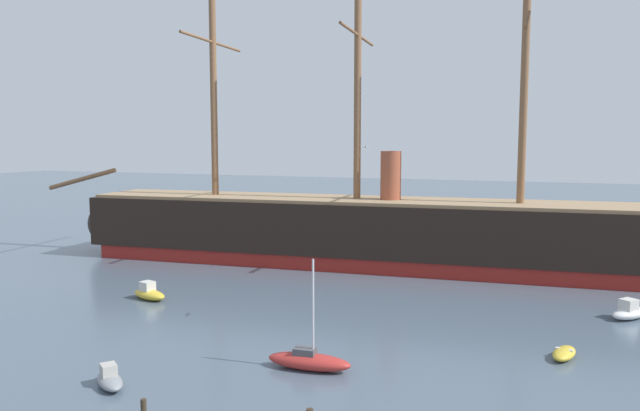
{
  "coord_description": "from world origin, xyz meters",
  "views": [
    {
      "loc": [
        15.15,
        -16.91,
        14.24
      ],
      "look_at": [
        -4.79,
        36.24,
        8.09
      ],
      "focal_mm": 34.66,
      "sensor_mm": 36.0,
      "label": 1
    }
  ],
  "objects": [
    {
      "name": "motorboat_mid_left",
      "position": [
        -18.0,
        28.08,
        0.56
      ],
      "size": [
        4.07,
        2.63,
        1.59
      ],
      "color": "gold",
      "rests_on": "ground"
    },
    {
      "name": "sailboat_near_centre",
      "position": [
        1.52,
        17.44,
        0.59
      ],
      "size": [
        5.43,
        1.88,
        6.98
      ],
      "color": "#B22D28",
      "rests_on": "ground"
    },
    {
      "name": "dinghy_mid_right",
      "position": [
        16.38,
        25.08,
        0.35
      ],
      "size": [
        1.97,
        3.14,
        0.69
      ],
      "color": "gold",
      "rests_on": "ground"
    },
    {
      "name": "tall_ship",
      "position": [
        -5.16,
        48.97,
        4.0
      ],
      "size": [
        76.28,
        17.58,
        36.67
      ],
      "color": "maroon",
      "rests_on": "ground"
    },
    {
      "name": "dinghy_far_left",
      "position": [
        -28.9,
        54.17,
        0.28
      ],
      "size": [
        2.6,
        1.92,
        0.56
      ],
      "color": "gold",
      "rests_on": "ground"
    },
    {
      "name": "motorboat_alongside_stern",
      "position": [
        21.43,
        36.49,
        0.57
      ],
      "size": [
        3.74,
        3.99,
        1.63
      ],
      "color": "silver",
      "rests_on": "ground"
    },
    {
      "name": "motorboat_foreground_left",
      "position": [
        -8.24,
        10.9,
        0.45
      ],
      "size": [
        3.21,
        2.92,
        1.29
      ],
      "color": "gray",
      "rests_on": "ground"
    },
    {
      "name": "motorboat_distant_centre",
      "position": [
        0.08,
        62.74,
        0.52
      ],
      "size": [
        3.74,
        2.26,
        1.47
      ],
      "color": "#1E284C",
      "rests_on": "ground"
    },
    {
      "name": "seagull_in_flight",
      "position": [
        2.51,
        26.08,
        13.68
      ],
      "size": [
        0.48,
        1.0,
        0.13
      ],
      "color": "silver"
    }
  ]
}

